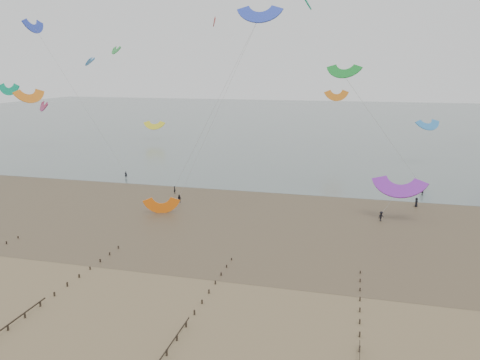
{
  "coord_description": "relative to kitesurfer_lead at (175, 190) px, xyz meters",
  "views": [
    {
      "loc": [
        20.66,
        -48.51,
        27.04
      ],
      "look_at": [
        1.19,
        28.0,
        8.0
      ],
      "focal_mm": 35.0,
      "sensor_mm": 36.0,
      "label": 1
    }
  ],
  "objects": [
    {
      "name": "grounded_kite",
      "position": [
        2.98,
        -13.91,
        -0.82
      ],
      "size": [
        6.96,
        6.17,
        3.19
      ],
      "primitive_type": null,
      "rotation": [
        1.54,
        0.0,
        0.34
      ],
      "color": "orange",
      "rests_on": "ground"
    },
    {
      "name": "kitesurfers",
      "position": [
        41.87,
        2.73,
        0.05
      ],
      "size": [
        95.08,
        23.93,
        1.89
      ],
      "color": "black",
      "rests_on": "ground"
    },
    {
      "name": "ground",
      "position": [
        17.83,
        -44.33,
        -0.82
      ],
      "size": [
        500.0,
        500.0,
        0.0
      ],
      "primitive_type": "plane",
      "color": "brown",
      "rests_on": "ground"
    },
    {
      "name": "sea_and_shore",
      "position": [
        13.75,
        -9.93,
        -0.81
      ],
      "size": [
        500.0,
        665.0,
        0.03
      ],
      "color": "#475654",
      "rests_on": "ground"
    },
    {
      "name": "kites_airborne",
      "position": [
        9.66,
        45.94,
        20.98
      ],
      "size": [
        238.07,
        121.42,
        45.78
      ],
      "color": "#188F2E",
      "rests_on": "ground"
    },
    {
      "name": "kitesurfer_lead",
      "position": [
        0.0,
        0.0,
        0.0
      ],
      "size": [
        0.71,
        0.67,
        1.64
      ],
      "primitive_type": "imported",
      "rotation": [
        0.0,
        0.0,
        2.48
      ],
      "color": "black",
      "rests_on": "ground"
    }
  ]
}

